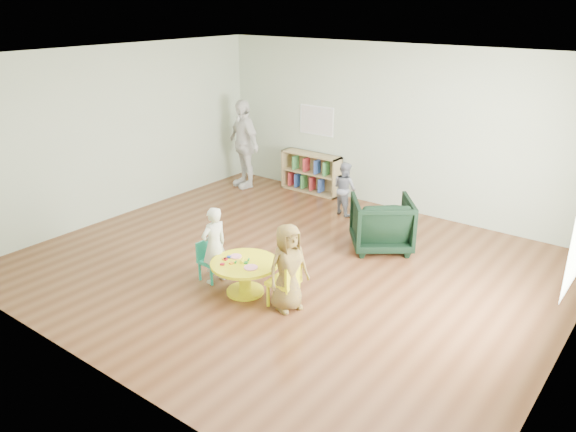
% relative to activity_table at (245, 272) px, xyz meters
% --- Properties ---
extents(room, '(7.10, 7.00, 2.80)m').
position_rel_activity_table_xyz_m(room, '(0.00, 0.92, 1.60)').
color(room, '#56311B').
rests_on(room, ground).
extents(activity_table, '(0.85, 0.85, 0.47)m').
position_rel_activity_table_xyz_m(activity_table, '(0.00, 0.00, 0.00)').
color(activity_table, yellow).
rests_on(activity_table, ground).
extents(kid_chair_left, '(0.30, 0.30, 0.53)m').
position_rel_activity_table_xyz_m(kid_chair_left, '(-0.62, 0.01, -0.01)').
color(kid_chair_left, '#1C9B79').
rests_on(kid_chair_left, ground).
extents(kid_chair_right, '(0.35, 0.35, 0.62)m').
position_rel_activity_table_xyz_m(kid_chair_right, '(0.61, 0.06, 0.04)').
color(kid_chair_right, yellow).
rests_on(kid_chair_right, ground).
extents(bookshelf, '(1.20, 0.30, 0.75)m').
position_rel_activity_table_xyz_m(bookshelf, '(-1.62, 3.78, 0.07)').
color(bookshelf, '#9F8858').
rests_on(bookshelf, ground).
extents(alphabet_poster, '(0.74, 0.01, 0.54)m').
position_rel_activity_table_xyz_m(alphabet_poster, '(-1.61, 3.90, 1.06)').
color(alphabet_poster, white).
rests_on(alphabet_poster, ground).
extents(armchair, '(1.19, 1.19, 0.78)m').
position_rel_activity_table_xyz_m(armchair, '(0.71, 2.23, 0.10)').
color(armchair, black).
rests_on(armchair, ground).
extents(child_left, '(0.30, 0.41, 1.03)m').
position_rel_activity_table_xyz_m(child_left, '(-0.50, -0.01, 0.22)').
color(child_left, silver).
rests_on(child_left, ground).
extents(child_right, '(0.50, 0.61, 1.07)m').
position_rel_activity_table_xyz_m(child_right, '(0.66, 0.03, 0.24)').
color(child_right, gold).
rests_on(child_right, ground).
extents(toddler, '(0.53, 0.47, 0.92)m').
position_rel_activity_table_xyz_m(toddler, '(-0.48, 3.12, 0.16)').
color(toddler, '#19243F').
rests_on(toddler, ground).
extents(adult_caretaker, '(1.08, 0.73, 1.70)m').
position_rel_activity_table_xyz_m(adult_caretaker, '(-2.86, 3.25, 0.56)').
color(adult_caretaker, white).
rests_on(adult_caretaker, ground).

